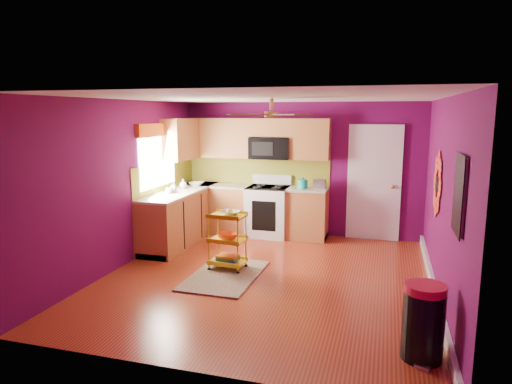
% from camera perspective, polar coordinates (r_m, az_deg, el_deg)
% --- Properties ---
extents(ground, '(5.00, 5.00, 0.00)m').
position_cam_1_polar(ground, '(6.58, 1.40, -10.61)').
color(ground, maroon).
rests_on(ground, ground).
extents(room_envelope, '(4.54, 5.04, 2.52)m').
position_cam_1_polar(room_envelope, '(6.20, 1.71, 3.65)').
color(room_envelope, '#5E0A4B').
rests_on(room_envelope, ground).
extents(lower_cabinets, '(2.81, 2.31, 0.94)m').
position_cam_1_polar(lower_cabinets, '(8.51, -4.26, -2.82)').
color(lower_cabinets, '#985629').
rests_on(lower_cabinets, ground).
extents(electric_range, '(0.76, 0.66, 1.13)m').
position_cam_1_polar(electric_range, '(8.60, 1.55, -2.34)').
color(electric_range, white).
rests_on(electric_range, ground).
extents(upper_cabinetry, '(2.80, 2.30, 1.26)m').
position_cam_1_polar(upper_cabinetry, '(8.62, -2.90, 6.52)').
color(upper_cabinetry, '#985629').
rests_on(upper_cabinetry, ground).
extents(left_window, '(0.08, 1.35, 1.08)m').
position_cam_1_polar(left_window, '(7.99, -12.21, 5.59)').
color(left_window, white).
rests_on(left_window, ground).
extents(panel_door, '(0.95, 0.11, 2.15)m').
position_cam_1_polar(panel_door, '(8.53, 14.53, 0.95)').
color(panel_door, white).
rests_on(panel_door, ground).
extents(right_wall_art, '(0.04, 2.74, 1.04)m').
position_cam_1_polar(right_wall_art, '(5.73, 22.62, 0.48)').
color(right_wall_art, black).
rests_on(right_wall_art, ground).
extents(ceiling_fan, '(1.01, 1.01, 0.26)m').
position_cam_1_polar(ceiling_fan, '(6.36, 1.95, 9.75)').
color(ceiling_fan, '#BF8C3F').
rests_on(ceiling_fan, ground).
extents(shag_rug, '(0.94, 1.50, 0.02)m').
position_cam_1_polar(shag_rug, '(6.64, -3.89, -10.34)').
color(shag_rug, black).
rests_on(shag_rug, ground).
extents(rolling_cart, '(0.54, 0.41, 0.93)m').
position_cam_1_polar(rolling_cart, '(6.76, -3.54, -5.80)').
color(rolling_cart, yellow).
rests_on(rolling_cart, ground).
extents(trash_can, '(0.50, 0.50, 0.74)m').
position_cam_1_polar(trash_can, '(4.72, 20.18, -15.01)').
color(trash_can, black).
rests_on(trash_can, ground).
extents(teal_kettle, '(0.18, 0.18, 0.21)m').
position_cam_1_polar(teal_kettle, '(8.34, 5.86, 1.01)').
color(teal_kettle, '#16AA96').
rests_on(teal_kettle, lower_cabinets).
extents(toaster, '(0.22, 0.15, 0.18)m').
position_cam_1_polar(toaster, '(8.35, 7.94, 1.02)').
color(toaster, beige).
rests_on(toaster, lower_cabinets).
extents(soap_bottle_a, '(0.08, 0.08, 0.18)m').
position_cam_1_polar(soap_bottle_a, '(8.01, -10.23, 0.59)').
color(soap_bottle_a, '#EA3F72').
rests_on(soap_bottle_a, lower_cabinets).
extents(soap_bottle_b, '(0.13, 0.13, 0.17)m').
position_cam_1_polar(soap_bottle_b, '(8.44, -9.09, 1.04)').
color(soap_bottle_b, white).
rests_on(soap_bottle_b, lower_cabinets).
extents(counter_dish, '(0.27, 0.27, 0.07)m').
position_cam_1_polar(counter_dish, '(8.73, -7.44, 1.03)').
color(counter_dish, white).
rests_on(counter_dish, lower_cabinets).
extents(counter_cup, '(0.13, 0.13, 0.10)m').
position_cam_1_polar(counter_cup, '(7.94, -10.77, 0.18)').
color(counter_cup, white).
rests_on(counter_cup, lower_cabinets).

